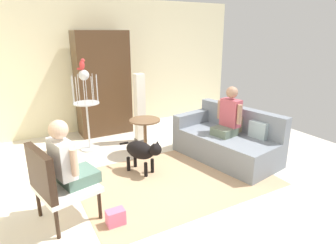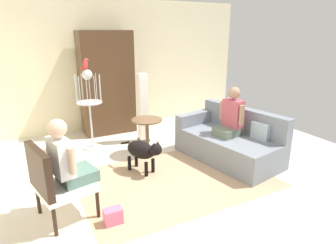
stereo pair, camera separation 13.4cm
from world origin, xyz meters
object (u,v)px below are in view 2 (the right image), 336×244
Objects in this scene: parrot at (85,64)px; handbag at (113,216)px; dog at (143,150)px; person_on_couch at (231,116)px; column_lamp at (143,109)px; couch at (229,141)px; armoire_cabinet at (107,83)px; bird_cage_stand at (89,104)px; round_end_table at (147,132)px; armchair at (53,180)px; person_on_armchair at (66,159)px.

handbag is at bearing -97.52° from parrot.
handbag is at bearing -127.83° from dog.
column_lamp reaches higher than person_on_couch.
column_lamp is at bearing 125.44° from couch.
dog is 0.35× the size of armoire_cabinet.
couch is 0.49m from person_on_couch.
bird_cage_stand is 1.09× the size of column_lamp.
couch is 1.39× the size of column_lamp.
dog is at bearing 52.17° from handbag.
bird_cage_stand is at bearing 138.20° from round_end_table.
armchair is at bearing -143.14° from round_end_table.
armchair is at bearing 146.69° from handbag.
armoire_cabinet is at bearing 121.83° from couch.
couch is 2.32× the size of person_on_couch.
column_lamp is (-1.04, 1.46, 0.38)m from couch.
column_lamp is 2.76m from handbag.
parrot is 0.09× the size of armoire_cabinet.
bird_cage_stand is at bearing 142.90° from couch.
person_on_armchair is 3.15m from armoire_cabinet.
armoire_cabinet is (-1.48, 2.39, 0.79)m from couch.
round_end_table is 2.07m from handbag.
dog is at bearing 171.81° from person_on_couch.
person_on_couch is 2.84m from armoire_cabinet.
round_end_table is 1.21m from bird_cage_stand.
armoire_cabinet is at bearing 54.64° from parrot.
column_lamp is (-1.01, 1.49, -0.10)m from person_on_couch.
dog is at bearing 27.59° from person_on_armchair.
handbag is at bearing -160.03° from couch.
dog is at bearing -92.34° from armoire_cabinet.
person_on_couch reaches higher than couch.
dog is (1.39, 0.68, -0.17)m from armchair.
round_end_table is 3.40× the size of parrot.
column_lamp is (0.54, 1.27, 0.32)m from dog.
armoire_cabinet reaches higher than bird_cage_stand.
person_on_couch is 0.38× the size of armoire_cabinet.
parrot reaches higher than bird_cage_stand.
round_end_table is (-1.20, 0.85, -0.37)m from person_on_couch.
parrot is at bearing 110.10° from dog.
armoire_cabinet reaches higher than dog.
handbag is (-2.39, -0.87, -0.21)m from couch.
column_lamp is at bearing -64.44° from armoire_cabinet.
armoire_cabinet is at bearing 55.36° from bird_cage_stand.
round_end_table is 0.44× the size of bird_cage_stand.
parrot reaches higher than dog.
parrot is at bearing 180.00° from bird_cage_stand.
dog is at bearing -69.90° from parrot.
round_end_table is at bearing 55.24° from handbag.
person_on_armchair is at bearing -170.83° from couch.
dog is at bearing 25.99° from armchair.
bird_cage_stand reaches higher than person_on_couch.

